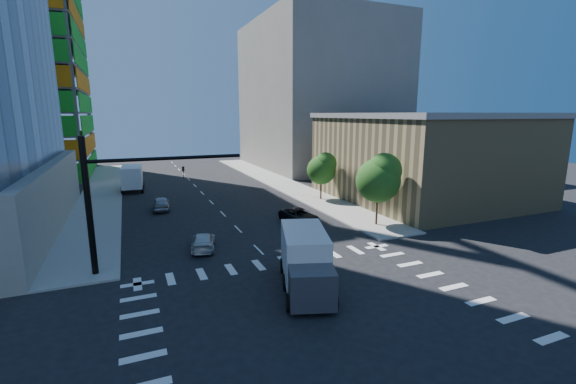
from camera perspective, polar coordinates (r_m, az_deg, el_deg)
name	(u,v)px	position (r m, az deg, el deg)	size (l,w,h in m)	color
ground	(334,326)	(20.68, 6.82, -19.05)	(160.00, 160.00, 0.00)	black
road_markings	(334,325)	(20.68, 6.82, -19.03)	(20.00, 20.00, 0.01)	silver
sidewalk_ne	(278,182)	(60.33, -1.54, 1.56)	(5.00, 60.00, 0.15)	gray
sidewalk_nw	(101,194)	(56.48, -25.91, -0.29)	(5.00, 60.00, 0.15)	gray
commercial_building	(424,156)	(50.80, 19.47, 5.00)	(20.50, 22.50, 10.60)	#938055
bg_building_ne	(318,96)	(79.14, 4.44, 14.01)	(24.00, 30.00, 28.00)	slate
signal_mast_nw	(113,192)	(27.38, -24.48, -0.05)	(10.20, 0.40, 9.00)	black
tree_south	(380,177)	(36.87, 13.48, 2.13)	(4.16, 4.16, 6.82)	#382316
tree_north	(323,168)	(47.21, 5.14, 3.54)	(3.54, 3.52, 5.78)	#382316
car_nb_far	(299,216)	(37.73, 1.70, -3.56)	(2.27, 4.93, 1.37)	black
car_sb_near	(203,241)	(31.30, -12.43, -7.14)	(1.75, 4.31, 1.25)	silver
car_sb_mid	(162,203)	(44.97, -18.22, -1.60)	(1.76, 4.37, 1.49)	#94979A
box_truck_near	(306,266)	(23.48, 2.73, -10.95)	(4.71, 7.10, 3.44)	black
box_truck_far	(133,179)	(58.14, -22.01, 1.80)	(3.21, 6.75, 3.46)	black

